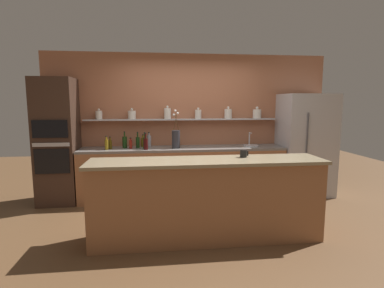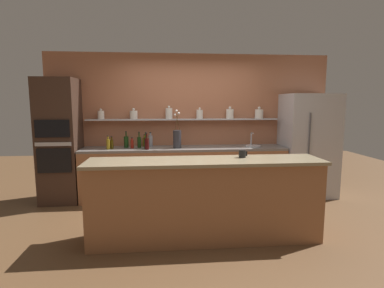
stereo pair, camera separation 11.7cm
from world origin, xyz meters
The scene contains 19 objects.
ground_plane centered at (0.00, 0.00, 0.00)m, with size 12.00×12.00×0.00m, color brown.
back_wall_unit centered at (0.00, 1.60, 1.30)m, with size 5.20×0.28×2.60m.
back_counter_unit centered at (-0.14, 1.24, 0.46)m, with size 3.60×0.62×0.92m.
island_counter centered at (0.00, -0.47, 0.51)m, with size 2.89×0.61×1.02m.
refrigerator centered at (2.14, 1.20, 0.93)m, with size 0.93×0.73×1.87m.
oven_tower centered at (-2.28, 1.24, 1.06)m, with size 0.64×0.64×2.12m.
flower_vase centered at (-0.28, 1.18, 1.09)m, with size 0.14×0.18×0.67m.
sink_fixture centered at (1.11, 1.25, 0.94)m, with size 0.29×0.29×0.25m.
bottle_oil_0 centered at (-0.86, 1.41, 1.01)m, with size 0.07×0.07×0.22m.
bottle_oil_1 centered at (-1.46, 1.14, 1.01)m, with size 0.06×0.06×0.24m.
bottle_wine_2 centered at (-0.82, 1.16, 1.03)m, with size 0.07×0.07×0.29m.
bottle_wine_3 centered at (-1.17, 1.32, 1.03)m, with size 0.08×0.08×0.29m.
bottle_wine_4 centered at (-0.94, 1.28, 1.02)m, with size 0.07×0.07×0.28m.
bottle_sauce_5 centered at (-1.49, 1.38, 0.99)m, with size 0.05×0.05×0.16m.
bottle_spirit_6 centered at (-0.75, 1.40, 1.03)m, with size 0.07×0.07×0.26m.
bottle_sauce_7 centered at (-1.06, 1.23, 1.00)m, with size 0.05×0.05×0.19m.
bottle_oil_8 centered at (-1.40, 1.19, 1.01)m, with size 0.06×0.06×0.22m.
bottle_wine_9 centered at (-0.80, 1.06, 1.02)m, with size 0.07×0.07×0.28m.
coffee_mug centered at (0.49, -0.36, 1.07)m, with size 0.11×0.09×0.10m.
Camera 1 is at (-0.61, -4.01, 1.71)m, focal length 28.00 mm.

